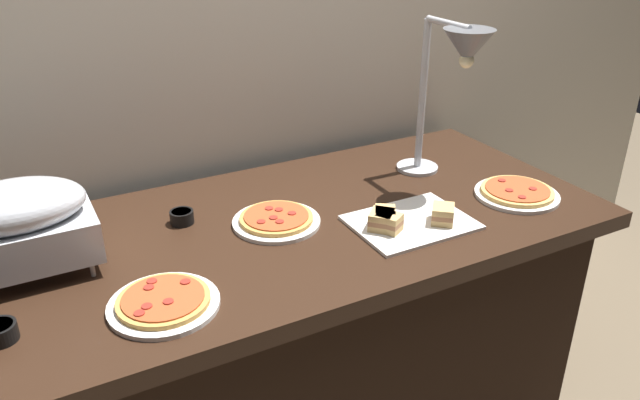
{
  "coord_description": "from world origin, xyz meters",
  "views": [
    {
      "loc": [
        -0.64,
        -1.42,
        1.6
      ],
      "look_at": [
        0.12,
        0.0,
        0.81
      ],
      "focal_mm": 34.8,
      "sensor_mm": 36.0,
      "label": 1
    }
  ],
  "objects_px": {
    "heat_lamp": "(458,63)",
    "pizza_plate_front": "(517,193)",
    "sauce_cup_far": "(0,332)",
    "pizza_plate_center": "(276,220)",
    "pizza_plate_raised_stand": "(164,302)",
    "sandwich_platter": "(406,220)",
    "sauce_cup_near": "(182,217)",
    "chafing_dish": "(18,224)"
  },
  "relations": [
    {
      "from": "heat_lamp",
      "to": "pizza_plate_front",
      "type": "xyz_separation_m",
      "value": [
        0.14,
        -0.17,
        -0.39
      ]
    },
    {
      "from": "heat_lamp",
      "to": "sauce_cup_far",
      "type": "relative_size",
      "value": 7.16
    },
    {
      "from": "heat_lamp",
      "to": "pizza_plate_front",
      "type": "height_order",
      "value": "heat_lamp"
    },
    {
      "from": "heat_lamp",
      "to": "pizza_plate_center",
      "type": "relative_size",
      "value": 2.05
    },
    {
      "from": "heat_lamp",
      "to": "pizza_plate_front",
      "type": "distance_m",
      "value": 0.44
    },
    {
      "from": "pizza_plate_center",
      "to": "pizza_plate_raised_stand",
      "type": "bearing_deg",
      "value": -148.2
    },
    {
      "from": "pizza_plate_front",
      "to": "sandwich_platter",
      "type": "distance_m",
      "value": 0.42
    },
    {
      "from": "heat_lamp",
      "to": "sauce_cup_far",
      "type": "distance_m",
      "value": 1.38
    },
    {
      "from": "sandwich_platter",
      "to": "sauce_cup_near",
      "type": "xyz_separation_m",
      "value": [
        -0.55,
        0.32,
        0.0
      ]
    },
    {
      "from": "pizza_plate_center",
      "to": "sandwich_platter",
      "type": "height_order",
      "value": "sandwich_platter"
    },
    {
      "from": "sandwich_platter",
      "to": "sauce_cup_near",
      "type": "distance_m",
      "value": 0.64
    },
    {
      "from": "heat_lamp",
      "to": "sauce_cup_near",
      "type": "distance_m",
      "value": 0.92
    },
    {
      "from": "pizza_plate_raised_stand",
      "to": "sandwich_platter",
      "type": "bearing_deg",
      "value": 4.47
    },
    {
      "from": "pizza_plate_front",
      "to": "chafing_dish",
      "type": "bearing_deg",
      "value": 169.94
    },
    {
      "from": "chafing_dish",
      "to": "pizza_plate_front",
      "type": "height_order",
      "value": "chafing_dish"
    },
    {
      "from": "pizza_plate_center",
      "to": "pizza_plate_raised_stand",
      "type": "relative_size",
      "value": 0.99
    },
    {
      "from": "heat_lamp",
      "to": "pizza_plate_raised_stand",
      "type": "bearing_deg",
      "value": -167.29
    },
    {
      "from": "pizza_plate_raised_stand",
      "to": "sandwich_platter",
      "type": "relative_size",
      "value": 0.76
    },
    {
      "from": "pizza_plate_raised_stand",
      "to": "sauce_cup_far",
      "type": "relative_size",
      "value": 3.54
    },
    {
      "from": "chafing_dish",
      "to": "sauce_cup_far",
      "type": "xyz_separation_m",
      "value": [
        -0.08,
        -0.25,
        -0.12
      ]
    },
    {
      "from": "pizza_plate_center",
      "to": "heat_lamp",
      "type": "bearing_deg",
      "value": -2.07
    },
    {
      "from": "sandwich_platter",
      "to": "pizza_plate_center",
      "type": "bearing_deg",
      "value": 149.18
    },
    {
      "from": "heat_lamp",
      "to": "pizza_plate_raised_stand",
      "type": "xyz_separation_m",
      "value": [
        -0.98,
        -0.22,
        -0.39
      ]
    },
    {
      "from": "sauce_cup_far",
      "to": "sandwich_platter",
      "type": "bearing_deg",
      "value": 0.54
    },
    {
      "from": "heat_lamp",
      "to": "sauce_cup_far",
      "type": "height_order",
      "value": "heat_lamp"
    },
    {
      "from": "sauce_cup_far",
      "to": "chafing_dish",
      "type": "bearing_deg",
      "value": 72.85
    },
    {
      "from": "chafing_dish",
      "to": "sauce_cup_far",
      "type": "relative_size",
      "value": 4.78
    },
    {
      "from": "heat_lamp",
      "to": "sandwich_platter",
      "type": "relative_size",
      "value": 1.54
    },
    {
      "from": "sauce_cup_far",
      "to": "sauce_cup_near",
      "type": "bearing_deg",
      "value": 33.95
    },
    {
      "from": "chafing_dish",
      "to": "sandwich_platter",
      "type": "relative_size",
      "value": 1.03
    },
    {
      "from": "pizza_plate_front",
      "to": "sandwich_platter",
      "type": "bearing_deg",
      "value": 179.79
    },
    {
      "from": "pizza_plate_front",
      "to": "sandwich_platter",
      "type": "xyz_separation_m",
      "value": [
        -0.42,
        0.0,
        0.01
      ]
    },
    {
      "from": "chafing_dish",
      "to": "pizza_plate_raised_stand",
      "type": "height_order",
      "value": "chafing_dish"
    },
    {
      "from": "chafing_dish",
      "to": "heat_lamp",
      "type": "height_order",
      "value": "heat_lamp"
    },
    {
      "from": "pizza_plate_center",
      "to": "sandwich_platter",
      "type": "bearing_deg",
      "value": -30.82
    },
    {
      "from": "pizza_plate_raised_stand",
      "to": "heat_lamp",
      "type": "bearing_deg",
      "value": 12.71
    },
    {
      "from": "sauce_cup_near",
      "to": "sauce_cup_far",
      "type": "xyz_separation_m",
      "value": [
        -0.49,
        -0.33,
        0.0
      ]
    },
    {
      "from": "pizza_plate_front",
      "to": "pizza_plate_center",
      "type": "bearing_deg",
      "value": 165.54
    },
    {
      "from": "pizza_plate_front",
      "to": "pizza_plate_center",
      "type": "xyz_separation_m",
      "value": [
        -0.73,
        0.19,
        -0.0
      ]
    },
    {
      "from": "chafing_dish",
      "to": "heat_lamp",
      "type": "distance_m",
      "value": 1.27
    },
    {
      "from": "sauce_cup_near",
      "to": "sauce_cup_far",
      "type": "distance_m",
      "value": 0.59
    },
    {
      "from": "heat_lamp",
      "to": "sauce_cup_far",
      "type": "bearing_deg",
      "value": -172.37
    }
  ]
}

